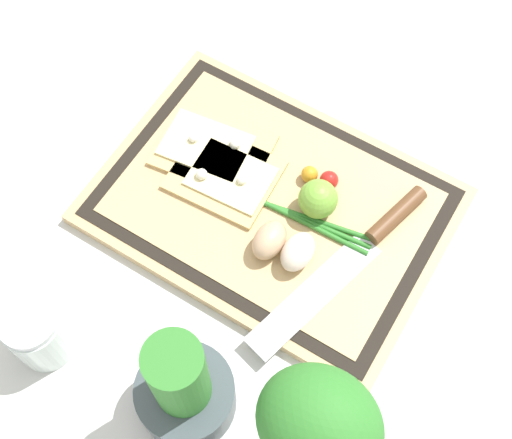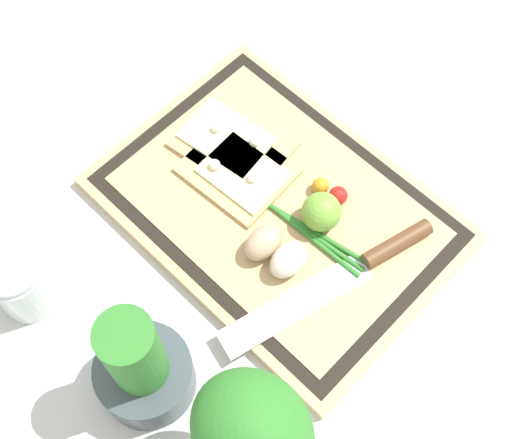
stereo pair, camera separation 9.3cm
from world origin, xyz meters
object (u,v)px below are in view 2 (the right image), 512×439
at_px(knife, 363,264).
at_px(cherry_tomato_red, 338,196).
at_px(egg_pink, 289,259).
at_px(sauce_jar, 23,286).
at_px(pizza_slice_far, 236,173).
at_px(lime, 321,212).
at_px(egg_brown, 264,242).
at_px(herb_glass, 252,437).
at_px(herb_pot, 142,368).
at_px(pizza_slice_near, 232,142).
at_px(cherry_tomato_yellow, 320,186).

relative_size(knife, cherry_tomato_red, 11.97).
height_order(egg_pink, sauce_jar, sauce_jar).
bearing_deg(knife, pizza_slice_far, 4.55).
height_order(pizza_slice_far, lime, lime).
xyz_separation_m(egg_brown, herb_glass, (-0.17, 0.19, 0.09)).
distance_m(egg_brown, sauce_jar, 0.31).
height_order(egg_pink, herb_glass, herb_glass).
bearing_deg(herb_pot, cherry_tomato_red, -90.37).
bearing_deg(sauce_jar, lime, -120.64).
xyz_separation_m(lime, herb_glass, (-0.14, 0.28, 0.08)).
relative_size(pizza_slice_near, egg_brown, 2.89).
xyz_separation_m(cherry_tomato_red, herb_glass, (-0.15, 0.32, 0.10)).
bearing_deg(egg_brown, knife, -147.08).
bearing_deg(pizza_slice_near, cherry_tomato_yellow, -167.19).
bearing_deg(cherry_tomato_red, egg_pink, 98.70).
relative_size(herb_pot, sauce_jar, 2.05).
relative_size(pizza_slice_near, pizza_slice_far, 1.14).
bearing_deg(cherry_tomato_red, knife, 149.92).
height_order(egg_brown, egg_pink, same).
distance_m(cherry_tomato_red, cherry_tomato_yellow, 0.03).
relative_size(cherry_tomato_red, cherry_tomato_yellow, 1.11).
height_order(cherry_tomato_yellow, herb_pot, herb_pot).
xyz_separation_m(knife, lime, (0.08, -0.01, 0.02)).
distance_m(pizza_slice_near, knife, 0.25).
distance_m(egg_pink, herb_glass, 0.26).
bearing_deg(pizza_slice_near, sauce_jar, 85.20).
height_order(cherry_tomato_red, herb_pot, herb_pot).
distance_m(pizza_slice_near, herb_glass, 0.43).
xyz_separation_m(egg_brown, herb_pot, (-0.02, 0.22, 0.03)).
distance_m(pizza_slice_near, sauce_jar, 0.34).
relative_size(pizza_slice_far, herb_pot, 0.73).
height_order(pizza_slice_near, cherry_tomato_yellow, same).
bearing_deg(pizza_slice_far, pizza_slice_near, -38.25).
bearing_deg(pizza_slice_far, egg_brown, 152.83).
distance_m(lime, herb_pot, 0.30).
relative_size(pizza_slice_near, cherry_tomato_yellow, 7.15).
height_order(egg_brown, herb_glass, herb_glass).
relative_size(lime, sauce_jar, 0.54).
distance_m(pizza_slice_near, lime, 0.17).
distance_m(pizza_slice_near, cherry_tomato_red, 0.17).
height_order(knife, egg_pink, egg_pink).
bearing_deg(sauce_jar, pizza_slice_near, -94.80).
bearing_deg(lime, pizza_slice_near, -1.10).
height_order(lime, sauce_jar, sauce_jar).
relative_size(egg_pink, lime, 1.09).
xyz_separation_m(pizza_slice_far, egg_brown, (-0.10, 0.05, 0.01)).
relative_size(pizza_slice_far, cherry_tomato_red, 5.65).
relative_size(knife, egg_brown, 5.37).
bearing_deg(sauce_jar, knife, -131.05).
relative_size(egg_pink, herb_glass, 0.26).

